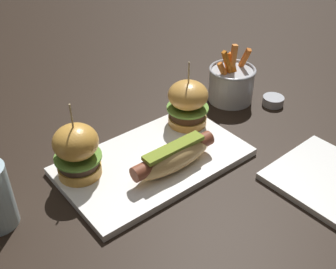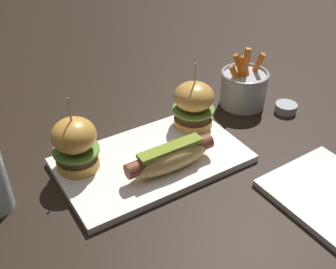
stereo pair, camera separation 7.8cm
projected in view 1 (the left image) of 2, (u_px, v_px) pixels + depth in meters
The scene contains 8 objects.
ground_plane at pixel (154, 164), 0.79m from camera, with size 3.00×3.00×0.00m, color black.
platter_main at pixel (154, 161), 0.79m from camera, with size 0.35×0.21×0.01m, color white.
hot_dog at pixel (174, 157), 0.75m from camera, with size 0.18×0.05×0.05m.
slider_left at pixel (77, 151), 0.72m from camera, with size 0.08×0.08×0.15m.
slider_right at pixel (188, 103), 0.85m from camera, with size 0.09×0.09×0.14m.
fries_bucket at pixel (231, 83), 0.97m from camera, with size 0.11×0.11×0.14m.
sauce_ramekin at pixel (274, 101), 0.96m from camera, with size 0.05×0.05×0.02m.
side_plate at pixel (328, 179), 0.75m from camera, with size 0.18×0.18×0.01m, color white.
Camera 1 is at (-0.36, -0.49, 0.51)m, focal length 44.10 mm.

